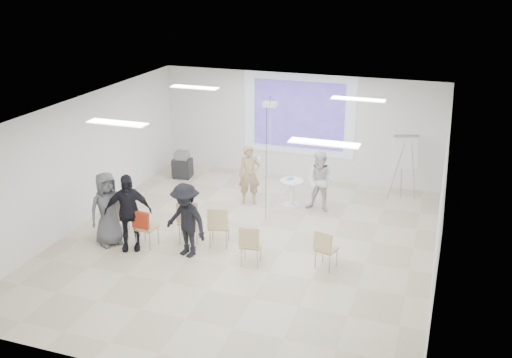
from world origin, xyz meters
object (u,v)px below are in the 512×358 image
(player_left, at_px, (249,171))
(chair_far_left, at_px, (124,213))
(chair_right_far, at_px, (325,247))
(laptop, at_px, (189,218))
(audience_outer, at_px, (107,205))
(av_cart, at_px, (182,166))
(chair_left_mid, at_px, (144,225))
(audience_left, at_px, (128,207))
(pedestal_table, at_px, (291,191))
(player_right, at_px, (321,178))
(flipchart_easel, at_px, (405,152))
(chair_right_inner, at_px, (250,243))
(audience_mid, at_px, (186,216))
(chair_left_inner, at_px, (188,218))
(chair_center, at_px, (219,224))

(player_left, height_order, chair_far_left, player_left)
(player_left, relative_size, chair_far_left, 1.84)
(chair_right_far, bearing_deg, player_left, 148.55)
(laptop, distance_m, audience_outer, 1.78)
(laptop, distance_m, av_cart, 4.05)
(chair_left_mid, bearing_deg, player_left, 70.12)
(chair_far_left, height_order, chair_right_far, chair_far_left)
(audience_left, bearing_deg, pedestal_table, 27.08)
(player_right, relative_size, flipchart_easel, 0.99)
(player_left, bearing_deg, player_right, -17.62)
(laptop, bearing_deg, pedestal_table, -142.22)
(player_right, bearing_deg, chair_far_left, -138.23)
(laptop, relative_size, av_cart, 0.47)
(chair_right_inner, distance_m, audience_mid, 1.47)
(chair_right_inner, bearing_deg, audience_left, 175.36)
(audience_mid, relative_size, audience_outer, 0.98)
(player_left, distance_m, chair_right_inner, 3.31)
(player_left, relative_size, player_right, 1.02)
(chair_right_inner, bearing_deg, chair_far_left, 165.84)
(flipchart_easel, bearing_deg, chair_left_inner, -155.93)
(pedestal_table, distance_m, flipchart_easel, 3.09)
(laptop, bearing_deg, chair_left_inner, 86.34)
(chair_left_inner, bearing_deg, chair_far_left, 166.71)
(pedestal_table, distance_m, laptop, 3.05)
(chair_right_far, bearing_deg, chair_left_inner, -168.33)
(flipchart_easel, bearing_deg, laptop, -156.84)
(flipchart_easel, bearing_deg, audience_left, -158.05)
(player_right, relative_size, chair_left_mid, 1.91)
(audience_outer, distance_m, av_cart, 4.35)
(chair_left_mid, bearing_deg, audience_outer, -170.93)
(chair_right_far, distance_m, audience_outer, 4.74)
(chair_left_inner, bearing_deg, laptop, 86.34)
(chair_left_inner, height_order, chair_right_far, chair_left_inner)
(player_right, height_order, chair_left_inner, player_right)
(pedestal_table, bearing_deg, chair_center, -108.54)
(chair_left_mid, height_order, audience_mid, audience_mid)
(chair_center, bearing_deg, player_left, 80.37)
(chair_center, height_order, av_cart, chair_center)
(chair_far_left, distance_m, chair_center, 2.22)
(pedestal_table, distance_m, audience_left, 4.33)
(av_cart, bearing_deg, audience_outer, -91.26)
(laptop, height_order, audience_left, audience_left)
(audience_left, relative_size, flipchart_easel, 1.13)
(laptop, xyz_separation_m, audience_mid, (0.25, -0.66, 0.38))
(chair_right_far, distance_m, laptop, 3.15)
(audience_mid, bearing_deg, chair_left_inner, 131.27)
(chair_center, height_order, chair_right_far, chair_center)
(player_left, relative_size, chair_right_far, 2.06)
(player_right, height_order, audience_outer, audience_outer)
(player_right, distance_m, chair_right_far, 2.96)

